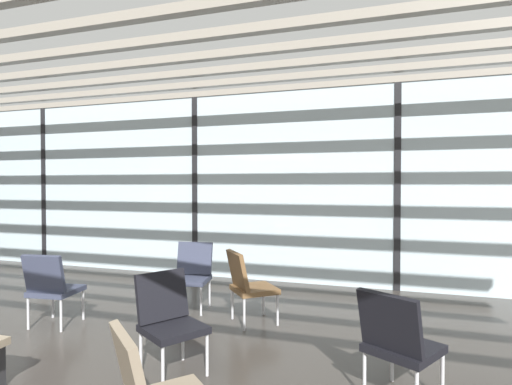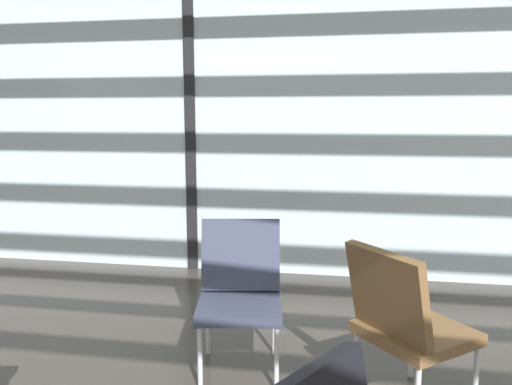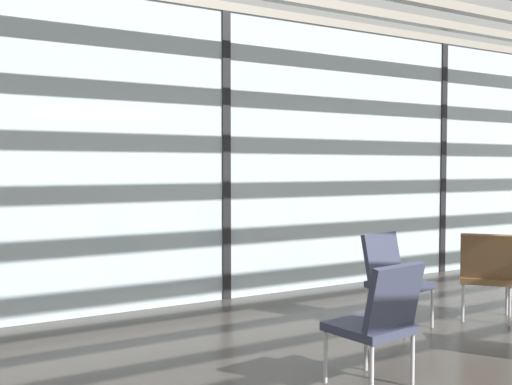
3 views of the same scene
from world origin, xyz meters
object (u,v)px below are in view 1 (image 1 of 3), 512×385
lounge_chair_1 (248,282)px  lounge_chair_3 (169,316)px  parked_airplane (330,179)px  lounge_chair_5 (398,339)px  lounge_chair_4 (51,285)px  lounge_chair_0 (192,271)px

lounge_chair_1 → lounge_chair_3: size_ratio=1.00×
lounge_chair_3 → parked_airplane: bearing=31.4°
parked_airplane → lounge_chair_5: parked_airplane is taller
parked_airplane → lounge_chair_4: parked_airplane is taller
lounge_chair_3 → lounge_chair_4: 1.96m
parked_airplane → lounge_chair_3: (-0.14, -9.72, -1.34)m
lounge_chair_4 → lounge_chair_5: same height
parked_airplane → lounge_chair_1: (0.13, -8.33, -1.34)m
lounge_chair_5 → lounge_chair_1: bearing=-8.8°
lounge_chair_0 → lounge_chair_1: (0.91, -0.34, 0.00)m
lounge_chair_4 → lounge_chair_5: (3.80, -0.51, 0.00)m
lounge_chair_4 → lounge_chair_3: bearing=155.7°
lounge_chair_0 → lounge_chair_1: 0.97m
lounge_chair_1 → parked_airplane: bearing=-39.2°
parked_airplane → lounge_chair_1: size_ratio=15.37×
lounge_chair_1 → lounge_chair_5: same height
lounge_chair_3 → lounge_chair_4: (-1.87, 0.56, 0.00)m
lounge_chair_3 → lounge_chair_5: 1.93m
lounge_chair_1 → lounge_chair_3: (-0.26, -1.39, 0.00)m
parked_airplane → lounge_chair_0: size_ratio=15.37×
parked_airplane → lounge_chair_5: 9.92m
lounge_chair_5 → parked_airplane: bearing=-49.5°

